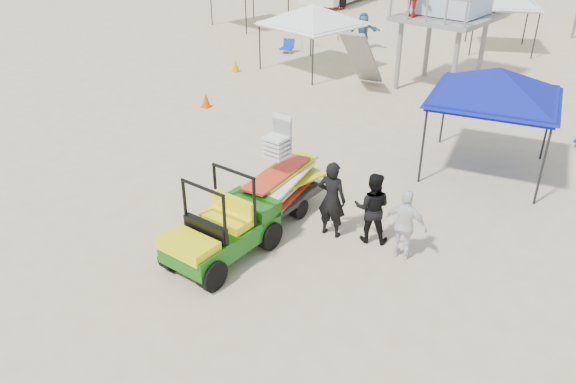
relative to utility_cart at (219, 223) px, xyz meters
The scene contains 14 objects.
ground 2.06m from the utility_cart, 76.92° to the right, with size 140.00×140.00×0.00m, color beige.
utility_cart is the anchor object (origin of this frame).
surf_trailer 2.33m from the utility_cart, 89.84° to the left, with size 1.42×2.39×2.13m.
man_left 2.54m from the utility_cart, 53.22° to the left, with size 0.65×0.43×1.79m, color black.
man_mid 3.29m from the utility_cart, 43.93° to the left, with size 0.79×0.62×1.63m, color black.
man_right 3.81m from the utility_cart, 32.27° to the left, with size 0.92×0.38×1.57m, color white.
canopy_blue 8.18m from the utility_cart, 63.49° to the left, with size 3.39×3.39×3.28m.
canopy_white_a 14.29m from the utility_cart, 111.90° to the left, with size 3.99×3.99×3.11m.
umbrella_a 19.60m from the utility_cart, 110.06° to the left, with size 1.86×1.89×1.70m, color red.
umbrella_b 17.54m from the utility_cart, 114.94° to the left, with size 1.86×1.90×1.71m, color yellow.
cone_near 9.40m from the utility_cart, 130.90° to the left, with size 0.34×0.34×0.50m, color #E64A07.
cone_far 13.66m from the utility_cart, 125.08° to the left, with size 0.34×0.34×0.50m, color orange.
beach_chair_a 16.79m from the utility_cart, 116.94° to the left, with size 0.63×0.68×0.64m.
distant_beachgoers 19.16m from the utility_cart, 95.69° to the left, with size 15.64×8.87×1.71m.
Camera 1 is at (5.88, -5.73, 6.88)m, focal length 35.00 mm.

